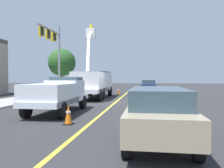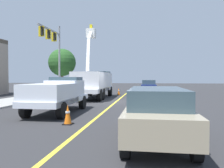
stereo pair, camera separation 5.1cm
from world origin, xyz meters
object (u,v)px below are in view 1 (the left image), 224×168
object	(u,v)px
utility_bucket_truck	(94,82)
trailing_sedan	(158,111)
traffic_signal_mast	(54,46)
traffic_cone_leading	(68,115)
traffic_cone_mid_front	(119,92)
passing_minivan	(148,85)
service_pickup_truck	(58,93)

from	to	relation	value
utility_bucket_truck	trailing_sedan	bearing A→B (deg)	-161.01
trailing_sedan	traffic_signal_mast	size ratio (longest dim) A/B	0.61
trailing_sedan	traffic_cone_leading	size ratio (longest dim) A/B	5.56
traffic_cone_mid_front	traffic_signal_mast	size ratio (longest dim) A/B	0.10
utility_bucket_truck	traffic_cone_mid_front	distance (m)	4.57
utility_bucket_truck	trailing_sedan	size ratio (longest dim) A/B	1.70
passing_minivan	traffic_cone_mid_front	distance (m)	5.96
passing_minivan	trailing_sedan	world-z (taller)	same
service_pickup_truck	traffic_cone_leading	size ratio (longest dim) A/B	6.49
utility_bucket_truck	passing_minivan	world-z (taller)	utility_bucket_truck
trailing_sedan	utility_bucket_truck	bearing A→B (deg)	18.99
traffic_cone_leading	trailing_sedan	bearing A→B (deg)	-120.28
traffic_cone_mid_front	traffic_signal_mast	xyz separation A→B (m)	(-1.91, 6.96, 5.08)
traffic_cone_mid_front	passing_minivan	bearing A→B (deg)	-36.83
passing_minivan	traffic_cone_leading	size ratio (longest dim) A/B	5.56
trailing_sedan	traffic_cone_mid_front	distance (m)	18.72
passing_minivan	traffic_signal_mast	size ratio (longest dim) A/B	0.61
utility_bucket_truck	traffic_cone_leading	xyz separation A→B (m)	(-12.45, -1.37, -1.20)
utility_bucket_truck	traffic_cone_mid_front	world-z (taller)	utility_bucket_truck
trailing_sedan	traffic_cone_leading	bearing A→B (deg)	59.72
traffic_cone_mid_front	utility_bucket_truck	bearing A→B (deg)	152.27
service_pickup_truck	passing_minivan	bearing A→B (deg)	-17.88
service_pickup_truck	traffic_cone_leading	distance (m)	3.49
service_pickup_truck	traffic_signal_mast	bearing A→B (deg)	22.31
traffic_cone_leading	traffic_signal_mast	bearing A→B (deg)	23.53
service_pickup_truck	traffic_cone_leading	xyz separation A→B (m)	(-3.02, -1.60, -0.69)
utility_bucket_truck	service_pickup_truck	distance (m)	9.45
service_pickup_truck	traffic_cone_mid_front	world-z (taller)	service_pickup_truck
passing_minivan	traffic_cone_mid_front	xyz separation A→B (m)	(-4.75, 3.56, -0.57)
utility_bucket_truck	traffic_cone_leading	world-z (taller)	utility_bucket_truck
traffic_signal_mast	utility_bucket_truck	bearing A→B (deg)	-112.01
utility_bucket_truck	service_pickup_truck	size ratio (longest dim) A/B	1.46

